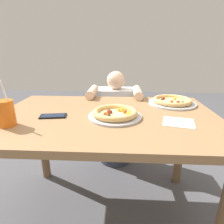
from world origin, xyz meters
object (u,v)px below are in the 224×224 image
at_px(drink_cup_colored, 6,113).
at_px(diner_seated, 116,124).
at_px(pizza_near, 115,114).
at_px(pizza_far, 172,101).
at_px(cell_phone, 53,116).

relative_size(drink_cup_colored, diner_seated, 0.25).
distance_m(pizza_near, pizza_far, 0.50).
distance_m(pizza_far, diner_seated, 0.70).
xyz_separation_m(pizza_near, cell_phone, (-0.36, -0.01, -0.02)).
height_order(drink_cup_colored, cell_phone, drink_cup_colored).
xyz_separation_m(cell_phone, diner_seated, (0.34, 0.74, -0.35)).
xyz_separation_m(drink_cup_colored, diner_seated, (0.53, 0.88, -0.41)).
height_order(drink_cup_colored, diner_seated, drink_cup_colored).
bearing_deg(drink_cup_colored, diner_seated, 59.03).
distance_m(pizza_near, cell_phone, 0.36).
xyz_separation_m(pizza_far, drink_cup_colored, (-0.95, -0.45, 0.05)).
distance_m(drink_cup_colored, cell_phone, 0.24).
height_order(cell_phone, diner_seated, diner_seated).
bearing_deg(pizza_near, diner_seated, 91.72).
bearing_deg(diner_seated, drink_cup_colored, -120.97).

